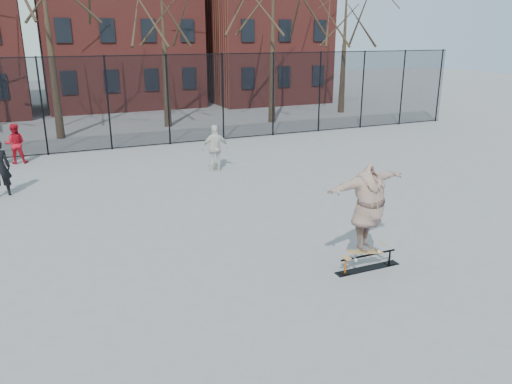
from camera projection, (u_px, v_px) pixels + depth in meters
name	position (u px, v px, depth m)	size (l,w,h in m)	color
ground	(265.00, 264.00, 11.02)	(100.00, 100.00, 0.00)	slate
skate_rail	(368.00, 263.00, 10.77)	(1.55, 0.24, 0.34)	black
skateboard	(365.00, 253.00, 10.65)	(0.92, 0.22, 0.11)	olive
skater	(368.00, 209.00, 10.35)	(2.31, 0.63, 1.88)	#523C96
bystander_red	(15.00, 144.00, 19.29)	(0.76, 0.59, 1.56)	red
bystander_white	(215.00, 148.00, 18.22)	(1.00, 0.42, 1.70)	silver
fence	(141.00, 100.00, 21.73)	(34.03, 0.07, 4.00)	black
rowhouses	(108.00, 13.00, 32.13)	(29.00, 7.00, 13.00)	maroon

